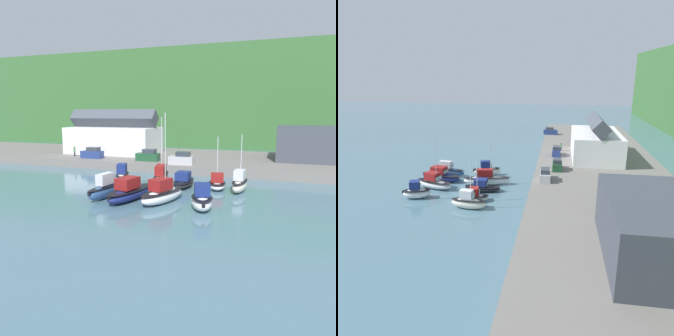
{
  "view_description": "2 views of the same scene",
  "coord_description": "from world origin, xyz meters",
  "views": [
    {
      "loc": [
        13.35,
        -37.5,
        10.14
      ],
      "look_at": [
        -3.06,
        9.3,
        1.63
      ],
      "focal_mm": 35.0,
      "sensor_mm": 36.0,
      "label": 1
    },
    {
      "loc": [
        51.69,
        17.12,
        19.27
      ],
      "look_at": [
        -4.95,
        7.74,
        2.54
      ],
      "focal_mm": 35.0,
      "sensor_mm": 36.0,
      "label": 2
    }
  ],
  "objects": [
    {
      "name": "parked_car_0",
      "position": [
        -9.58,
        16.94,
        2.28
      ],
      "size": [
        4.24,
        1.88,
        2.16
      ],
      "rotation": [
        0.0,
        0.0,
        1.59
      ],
      "color": "#1E4C2D",
      "rests_on": "quay_promenade"
    },
    {
      "name": "harbor_clubhouse",
      "position": [
        -20.86,
        24.96,
        4.69
      ],
      "size": [
        19.3,
        9.92,
        9.35
      ],
      "color": "white",
      "rests_on": "quay_promenade"
    },
    {
      "name": "parked_car_2",
      "position": [
        -2.6,
        14.99,
        2.28
      ],
      "size": [
        4.26,
        1.95,
        2.16
      ],
      "rotation": [
        0.0,
        0.0,
        1.61
      ],
      "color": "#B7B7BC",
      "rests_on": "quay_promenade"
    },
    {
      "name": "person_on_quay",
      "position": [
        -25.76,
        17.6,
        2.46
      ],
      "size": [
        0.4,
        0.4,
        2.14
      ],
      "color": "#232838",
      "rests_on": "quay_promenade"
    },
    {
      "name": "quay_promenade",
      "position": [
        0.0,
        25.36,
        0.68
      ],
      "size": [
        135.51,
        25.08,
        1.36
      ],
      "color": "slate",
      "rests_on": "ground_plane"
    },
    {
      "name": "moored_boat_1",
      "position": [
        -2.47,
        4.67,
        1.08
      ],
      "size": [
        3.39,
        8.67,
        9.46
      ],
      "rotation": [
        0.0,
        0.0,
        0.2
      ],
      "color": "white",
      "rests_on": "ground_plane"
    },
    {
      "name": "parked_car_3",
      "position": [
        -47.18,
        14.39,
        2.28
      ],
      "size": [
        1.91,
        4.25,
        2.16
      ],
      "rotation": [
        0.0,
        0.0,
        -0.03
      ],
      "color": "navy",
      "rests_on": "quay_promenade"
    },
    {
      "name": "moored_boat_7",
      "position": [
        0.88,
        -3.89,
        1.06
      ],
      "size": [
        4.36,
        7.31,
        10.08
      ],
      "rotation": [
        0.0,
        0.0,
        -0.32
      ],
      "color": "white",
      "rests_on": "ground_plane"
    },
    {
      "name": "moored_boat_5",
      "position": [
        -6.16,
        -3.93,
        1.12
      ],
      "size": [
        2.29,
        7.15,
        3.0
      ],
      "rotation": [
        0.0,
        0.0,
        -0.12
      ],
      "color": "#33568E",
      "rests_on": "ground_plane"
    },
    {
      "name": "ground_plane",
      "position": [
        0.0,
        0.0,
        0.0
      ],
      "size": [
        320.0,
        320.0,
        0.0
      ],
      "primitive_type": "plane",
      "color": "slate"
    },
    {
      "name": "parked_car_1",
      "position": [
        -21.03,
        16.6,
        2.28
      ],
      "size": [
        4.21,
        1.83,
        2.16
      ],
      "rotation": [
        0.0,
        0.0,
        1.58
      ],
      "color": "navy",
      "rests_on": "quay_promenade"
    },
    {
      "name": "moored_boat_4",
      "position": [
        8.45,
        4.33,
        1.08
      ],
      "size": [
        2.1,
        5.48,
        7.36
      ],
      "rotation": [
        0.0,
        0.0,
        -0.07
      ],
      "color": "white",
      "rests_on": "ground_plane"
    },
    {
      "name": "moored_boat_0",
      "position": [
        -7.91,
        3.44,
        1.09
      ],
      "size": [
        3.36,
        5.72,
        2.94
      ],
      "rotation": [
        0.0,
        0.0,
        0.32
      ],
      "color": "white",
      "rests_on": "ground_plane"
    },
    {
      "name": "yacht_club_building",
      "position": [
        20.27,
        27.84,
        4.45
      ],
      "size": [
        15.89,
        11.67,
        6.18
      ],
      "color": "#3D424C",
      "rests_on": "quay_promenade"
    },
    {
      "name": "moored_boat_6",
      "position": [
        -3.08,
        -4.17,
        1.01
      ],
      "size": [
        3.89,
        8.09,
        2.75
      ],
      "rotation": [
        0.0,
        0.0,
        -0.19
      ],
      "color": "navy",
      "rests_on": "ground_plane"
    },
    {
      "name": "moored_boat_8",
      "position": [
        5.71,
        -4.99,
        1.06
      ],
      "size": [
        3.47,
        4.88,
        2.86
      ],
      "rotation": [
        0.0,
        0.0,
        0.32
      ],
      "color": "white",
      "rests_on": "ground_plane"
    },
    {
      "name": "moored_boat_2",
      "position": [
        0.83,
        4.62,
        0.75
      ],
      "size": [
        2.63,
        6.12,
        2.12
      ],
      "rotation": [
        0.0,
        0.0,
        0.02
      ],
      "color": "black",
      "rests_on": "ground_plane"
    },
    {
      "name": "moored_boat_3",
      "position": [
        5.47,
        4.61,
        0.8
      ],
      "size": [
        3.06,
        4.46,
        6.97
      ],
      "rotation": [
        0.0,
        0.0,
        0.21
      ],
      "color": "silver",
      "rests_on": "ground_plane"
    }
  ]
}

